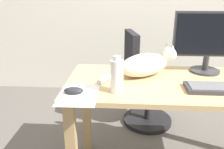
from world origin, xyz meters
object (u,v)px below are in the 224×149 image
monitor (209,40)px  computer_mouse (74,90)px  cat (147,64)px  water_bottle (117,76)px  office_chair (144,86)px

monitor → computer_mouse: 0.96m
cat → computer_mouse: size_ratio=4.78×
water_bottle → computer_mouse: bearing=-171.0°
monitor → water_bottle: bearing=-148.0°
office_chair → water_bottle: (-0.23, -0.87, 0.43)m
office_chair → computer_mouse: size_ratio=8.39×
office_chair → cat: cat is taller
office_chair → computer_mouse: (-0.46, -0.90, 0.35)m
monitor → computer_mouse: monitor is taller
monitor → computer_mouse: bearing=-153.7°
cat → computer_mouse: 0.54m
water_bottle → monitor: bearing=32.0°
computer_mouse → water_bottle: 0.25m
computer_mouse → water_bottle: bearing=9.0°
computer_mouse → water_bottle: (0.24, 0.04, 0.08)m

